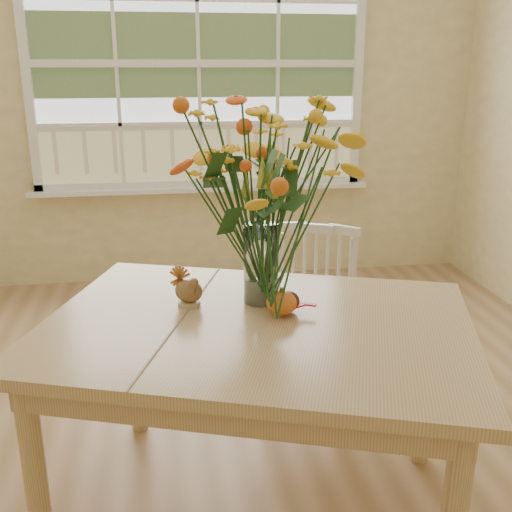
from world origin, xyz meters
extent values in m
cube|color=#99734A|center=(0.00, 0.00, -0.01)|extent=(4.00, 4.50, 0.01)
cube|color=#CBB982|center=(0.00, 2.25, 1.35)|extent=(4.00, 0.02, 2.70)
cube|color=silver|center=(0.00, 2.23, 1.55)|extent=(2.20, 0.00, 1.60)
cube|color=white|center=(0.00, 2.18, 0.69)|extent=(2.42, 0.12, 0.03)
cube|color=tan|center=(0.01, -0.30, 0.72)|extent=(1.64, 1.39, 0.04)
cube|color=tan|center=(0.01, -0.30, 0.65)|extent=(1.48, 1.24, 0.10)
cylinder|color=tan|center=(-0.69, -0.48, 0.35)|extent=(0.07, 0.07, 0.70)
cylinder|color=tan|center=(-0.43, 0.28, 0.35)|extent=(0.07, 0.07, 0.70)
cylinder|color=tan|center=(0.71, -0.12, 0.35)|extent=(0.07, 0.07, 0.70)
cube|color=white|center=(0.34, 0.32, 0.40)|extent=(0.51, 0.50, 0.05)
cube|color=white|center=(0.40, 0.46, 0.62)|extent=(0.37, 0.19, 0.44)
cylinder|color=white|center=(0.15, 0.25, 0.19)|extent=(0.03, 0.03, 0.38)
cylinder|color=white|center=(0.26, 0.51, 0.19)|extent=(0.03, 0.03, 0.38)
cylinder|color=white|center=(0.42, 0.13, 0.19)|extent=(0.03, 0.03, 0.38)
cylinder|color=white|center=(0.54, 0.39, 0.19)|extent=(0.03, 0.03, 0.38)
cylinder|color=white|center=(0.05, -0.12, 0.88)|extent=(0.12, 0.12, 0.28)
ellipsoid|color=orange|center=(0.10, -0.26, 0.78)|extent=(0.10, 0.10, 0.08)
cylinder|color=#CCB78C|center=(-0.20, -0.12, 0.75)|extent=(0.08, 0.08, 0.01)
ellipsoid|color=brown|center=(-0.20, -0.12, 0.79)|extent=(0.12, 0.11, 0.08)
ellipsoid|color=#38160F|center=(0.13, -0.23, 0.78)|extent=(0.08, 0.08, 0.07)
camera|label=1|loc=(-0.27, -2.07, 1.55)|focal=42.00mm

